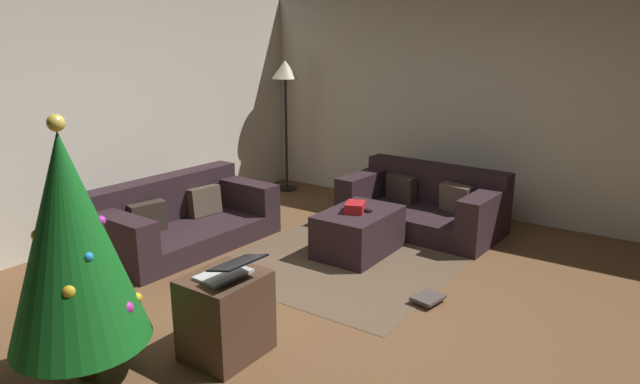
{
  "coord_description": "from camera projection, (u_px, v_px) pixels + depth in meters",
  "views": [
    {
      "loc": [
        -3.31,
        -2.03,
        2.07
      ],
      "look_at": [
        0.59,
        0.67,
        0.75
      ],
      "focal_mm": 31.47,
      "sensor_mm": 36.0,
      "label": 1
    }
  ],
  "objects": [
    {
      "name": "ground_plane",
      "position": [
        348.0,
        316.0,
        4.29
      ],
      "size": [
        6.4,
        6.4,
        0.0
      ],
      "primitive_type": "plane",
      "color": "brown"
    },
    {
      "name": "rear_partition",
      "position": [
        87.0,
        115.0,
        5.67
      ],
      "size": [
        6.4,
        0.12,
        2.6
      ],
      "primitive_type": "cube",
      "color": "silver",
      "rests_on": "ground_plane"
    },
    {
      "name": "corner_partition",
      "position": [
        495.0,
        106.0,
        6.43
      ],
      "size": [
        0.12,
        6.4,
        2.6
      ],
      "primitive_type": "cube",
      "color": "silver",
      "rests_on": "ground_plane"
    },
    {
      "name": "couch_left",
      "position": [
        181.0,
        219.0,
        5.74
      ],
      "size": [
        1.85,
        1.0,
        0.67
      ],
      "rotation": [
        0.0,
        0.0,
        3.1
      ],
      "color": "#2D1E23",
      "rests_on": "ground_plane"
    },
    {
      "name": "couch_right",
      "position": [
        425.0,
        205.0,
        6.21
      ],
      "size": [
        1.02,
        1.73,
        0.68
      ],
      "rotation": [
        0.0,
        0.0,
        1.52
      ],
      "color": "#2D1E23",
      "rests_on": "ground_plane"
    },
    {
      "name": "ottoman",
      "position": [
        358.0,
        232.0,
        5.5
      ],
      "size": [
        0.87,
        0.59,
        0.43
      ],
      "primitive_type": "cube",
      "color": "#2D1E23",
      "rests_on": "ground_plane"
    },
    {
      "name": "gift_box",
      "position": [
        355.0,
        207.0,
        5.41
      ],
      "size": [
        0.27,
        0.24,
        0.09
      ],
      "primitive_type": "cube",
      "rotation": [
        0.0,
        0.0,
        0.37
      ],
      "color": "red",
      "rests_on": "ottoman"
    },
    {
      "name": "tv_remote",
      "position": [
        364.0,
        210.0,
        5.44
      ],
      "size": [
        0.08,
        0.17,
        0.02
      ],
      "primitive_type": "cube",
      "rotation": [
        0.0,
        0.0,
        -0.18
      ],
      "color": "black",
      "rests_on": "ottoman"
    },
    {
      "name": "christmas_tree",
      "position": [
        71.0,
        241.0,
        3.29
      ],
      "size": [
        0.83,
        0.83,
        1.66
      ],
      "color": "brown",
      "rests_on": "ground_plane"
    },
    {
      "name": "side_table",
      "position": [
        226.0,
        315.0,
        3.71
      ],
      "size": [
        0.52,
        0.44,
        0.57
      ],
      "primitive_type": "cube",
      "color": "#4C3323",
      "rests_on": "ground_plane"
    },
    {
      "name": "laptop",
      "position": [
        229.0,
        270.0,
        3.59
      ],
      "size": [
        0.36,
        0.38,
        0.16
      ],
      "color": "silver",
      "rests_on": "side_table"
    },
    {
      "name": "book_stack",
      "position": [
        428.0,
        299.0,
        4.5
      ],
      "size": [
        0.27,
        0.23,
        0.06
      ],
      "color": "#4C423D",
      "rests_on": "ground_plane"
    },
    {
      "name": "corner_lamp",
      "position": [
        285.0,
        80.0,
        7.46
      ],
      "size": [
        0.36,
        0.36,
        1.77
      ],
      "color": "black",
      "rests_on": "ground_plane"
    },
    {
      "name": "area_rug",
      "position": [
        358.0,
        252.0,
        5.56
      ],
      "size": [
        2.6,
        2.0,
        0.01
      ],
      "primitive_type": "cube",
      "color": "brown",
      "rests_on": "ground_plane"
    }
  ]
}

